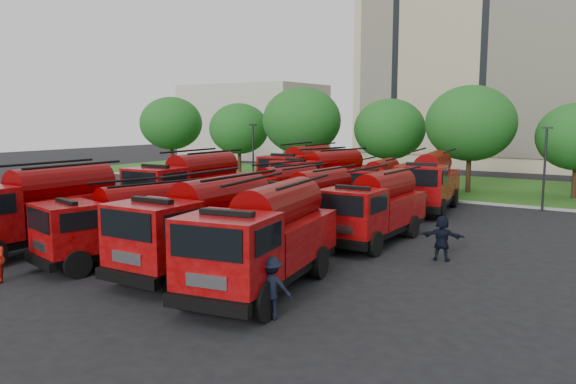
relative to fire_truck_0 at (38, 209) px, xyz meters
name	(u,v)px	position (x,y,z in m)	size (l,w,h in m)	color
ground	(205,239)	(4.33, 5.69, -1.80)	(140.00, 140.00, 0.00)	black
lawn	(408,183)	(4.33, 31.69, -1.74)	(70.00, 16.00, 0.12)	#204A13
curb	(368,194)	(4.33, 23.59, -1.73)	(70.00, 0.30, 0.14)	gray
apartment_building	(500,56)	(6.33, 53.63, 10.70)	(30.00, 14.18, 25.00)	#B8AE89
side_building	(253,122)	(-25.67, 49.69, 3.20)	(18.00, 12.00, 10.00)	#ADA799
tree_0	(171,123)	(-19.67, 27.69, 3.22)	(6.30, 6.30, 7.70)	#382314
tree_1	(239,129)	(-11.67, 28.69, 2.75)	(5.71, 5.71, 6.98)	#382314
tree_2	(302,121)	(-3.67, 27.19, 3.56)	(6.72, 6.72, 8.22)	#382314
tree_3	(390,129)	(3.33, 29.69, 2.89)	(5.88, 5.88, 7.19)	#382314
tree_4	(470,123)	(10.33, 28.19, 3.42)	(6.55, 6.55, 8.01)	#382314
lamp_post_0	(253,151)	(-5.67, 22.89, 1.10)	(0.60, 0.25, 5.11)	black
lamp_post_1	(545,164)	(16.33, 22.89, 1.10)	(0.60, 0.25, 5.11)	black
fire_truck_0	(38,209)	(0.00, 0.00, 0.00)	(2.90, 7.86, 3.57)	black
fire_truck_1	(123,223)	(4.44, 0.83, -0.27)	(3.68, 7.02, 3.04)	black
fire_truck_2	(202,225)	(8.01, 1.50, -0.06)	(3.00, 7.67, 3.45)	black
fire_truck_3	(265,238)	(11.29, 0.90, -0.06)	(3.95, 7.95, 3.46)	black
fire_truck_4	(189,186)	(-0.18, 9.52, 0.03)	(3.21, 8.09, 3.63)	black
fire_truck_5	(276,194)	(4.65, 11.22, -0.27)	(3.09, 6.88, 3.03)	black
fire_truck_6	(309,202)	(7.80, 9.52, -0.23)	(2.60, 6.86, 3.11)	black
fire_truck_7	(375,207)	(11.36, 9.47, -0.19)	(2.62, 7.05, 3.20)	black
fire_truck_8	(301,171)	(0.56, 20.34, 0.03)	(3.40, 8.16, 3.63)	black
fire_truck_9	(322,176)	(3.16, 18.87, -0.07)	(4.19, 7.92, 3.43)	black
fire_truck_10	(377,183)	(7.06, 19.21, -0.32)	(2.98, 6.67, 2.94)	black
fire_truck_11	(429,182)	(10.44, 19.28, -0.02)	(3.82, 8.06, 3.52)	black
firefighter_0	(231,294)	(10.67, -0.13, -1.80)	(0.54, 0.40, 1.49)	#A41C0C
firefighter_2	(203,295)	(9.99, -0.74, -1.80)	(0.91, 0.51, 1.54)	#A41C0C
firefighter_3	(271,319)	(13.07, -1.27, -1.80)	(1.18, 0.61, 1.82)	black
firefighter_4	(211,236)	(4.20, 6.28, -1.80)	(0.73, 0.48, 1.50)	black
firefighter_5	(441,260)	(15.01, 7.83, -1.80)	(1.70, 0.73, 1.84)	black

